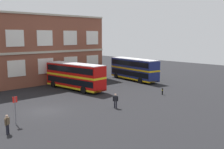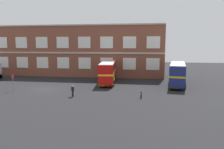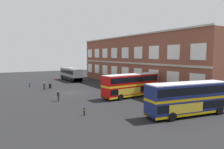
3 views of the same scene
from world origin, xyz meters
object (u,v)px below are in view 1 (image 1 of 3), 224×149
object	(u,v)px
double_decker_middle	(134,69)
bus_stand_flag	(15,108)
double_decker_near	(75,76)
waiting_passenger	(7,124)
second_passenger	(115,100)
safety_bollard_east	(162,91)

from	to	relation	value
double_decker_middle	bus_stand_flag	size ratio (longest dim) A/B	4.17
double_decker_near	waiting_passenger	bearing A→B (deg)	-142.75
double_decker_near	double_decker_middle	bearing A→B (deg)	-2.72
second_passenger	bus_stand_flag	world-z (taller)	bus_stand_flag
second_passenger	double_decker_near	bearing A→B (deg)	76.09
waiting_passenger	safety_bollard_east	world-z (taller)	waiting_passenger
bus_stand_flag	safety_bollard_east	size ratio (longest dim) A/B	2.84
double_decker_middle	second_passenger	size ratio (longest dim) A/B	6.62
double_decker_near	bus_stand_flag	size ratio (longest dim) A/B	4.15
double_decker_middle	safety_bollard_east	xyz separation A→B (m)	(-6.33, -11.08, -1.66)
double_decker_near	double_decker_middle	size ratio (longest dim) A/B	1.00
double_decker_near	waiting_passenger	size ratio (longest dim) A/B	6.59
second_passenger	safety_bollard_east	world-z (taller)	second_passenger
second_passenger	safety_bollard_east	distance (m)	9.75
double_decker_middle	bus_stand_flag	bearing A→B (deg)	-161.13
double_decker_near	bus_stand_flag	distance (m)	16.92
waiting_passenger	second_passenger	size ratio (longest dim) A/B	1.00
bus_stand_flag	waiting_passenger	bearing A→B (deg)	-129.58
bus_stand_flag	safety_bollard_east	xyz separation A→B (m)	(20.51, -1.91, -1.14)
second_passenger	waiting_passenger	bearing A→B (deg)	177.75
double_decker_middle	second_passenger	xyz separation A→B (m)	(-16.06, -11.52, -1.22)
safety_bollard_east	second_passenger	bearing A→B (deg)	-177.40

